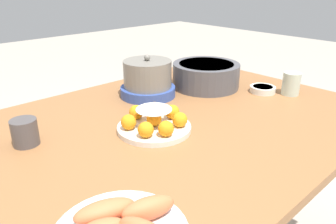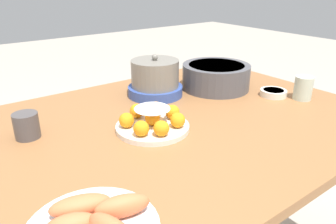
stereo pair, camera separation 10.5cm
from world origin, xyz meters
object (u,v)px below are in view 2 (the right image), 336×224
sauce_bowl (273,93)px  cup_far (27,126)px  dining_table (182,143)px  warming_pot (155,79)px  serving_bowl (216,76)px  seafood_platter (95,224)px  cake_plate (153,121)px  cup_near (303,88)px

sauce_bowl → cup_far: size_ratio=1.36×
dining_table → warming_pot: size_ratio=5.98×
warming_pot → serving_bowl: bearing=-17.7°
dining_table → sauce_bowl: 0.44m
sauce_bowl → dining_table: bearing=173.5°
seafood_platter → cup_far: size_ratio=3.32×
dining_table → warming_pot: (0.06, 0.24, 0.16)m
dining_table → sauce_bowl: bearing=-6.5°
dining_table → cup_far: size_ratio=16.99×
seafood_platter → dining_table: bearing=34.3°
dining_table → cake_plate: (-0.13, -0.02, 0.12)m
dining_table → warming_pot: 0.29m
serving_bowl → cup_near: (0.17, -0.30, -0.01)m
cake_plate → warming_pot: size_ratio=1.05×
serving_bowl → cup_near: size_ratio=3.12×
cup_far → warming_pot: bearing=8.6°
cup_near → cup_far: cup_near is taller
warming_pot → dining_table: bearing=-103.2°
cup_near → warming_pot: bearing=138.6°
cake_plate → serving_bowl: 0.47m
serving_bowl → cup_near: serving_bowl is taller
sauce_bowl → cake_plate: bearing=176.7°
dining_table → cup_near: (0.48, -0.14, 0.14)m
cake_plate → warming_pot: (0.19, 0.26, 0.04)m
cup_near → warming_pot: warming_pot is taller
cake_plate → sauce_bowl: cake_plate is taller
serving_bowl → seafood_platter: bearing=-148.5°
cup_near → cake_plate: bearing=168.8°
cup_near → cup_far: bearing=162.3°
serving_bowl → warming_pot: (-0.25, 0.08, 0.01)m
sauce_bowl → seafood_platter: size_ratio=0.41×
sauce_bowl → warming_pot: bearing=142.2°
cup_near → sauce_bowl: bearing=122.5°
seafood_platter → cup_far: cup_far is taller
cake_plate → warming_pot: bearing=53.8°
serving_bowl → dining_table: bearing=-153.0°
serving_bowl → warming_pot: 0.27m
cake_plate → sauce_bowl: (0.56, -0.03, -0.01)m
sauce_bowl → seafood_platter: seafood_platter is taller
seafood_platter → sauce_bowl: bearing=16.8°
cup_far → warming_pot: (0.51, 0.08, 0.03)m
sauce_bowl → cup_far: (-0.88, 0.21, 0.02)m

